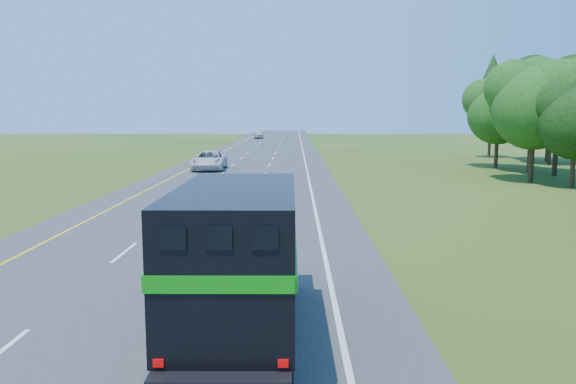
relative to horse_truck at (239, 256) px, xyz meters
name	(u,v)px	position (x,y,z in m)	size (l,w,h in m)	color
road	(246,171)	(-3.19, 37.76, -1.89)	(15.00, 260.00, 0.04)	#38383A
lane_markings	(246,171)	(-3.19, 37.76, -1.87)	(11.15, 260.00, 0.01)	yellow
horse_truck	(239,256)	(0.00, 0.00, 0.00)	(2.58, 7.93, 3.50)	black
white_suv	(209,160)	(-6.65, 38.97, -1.00)	(2.87, 6.23, 1.73)	silver
far_car	(258,134)	(-6.60, 107.17, -1.00)	(2.05, 5.10, 1.74)	#B5B5BC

